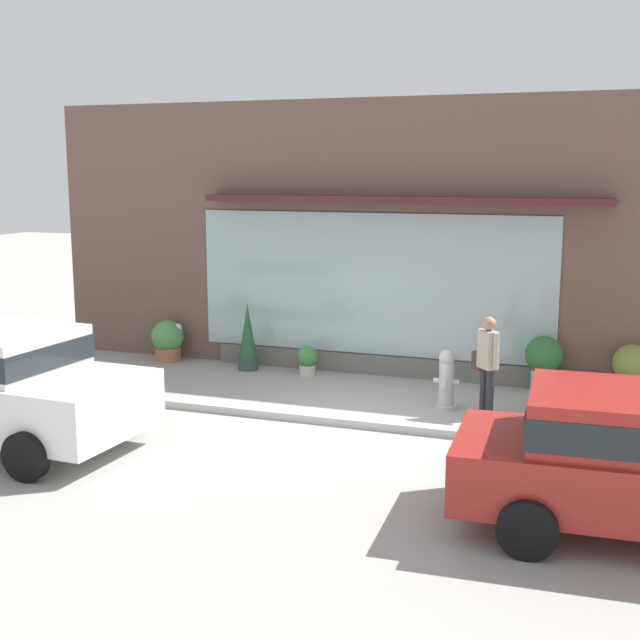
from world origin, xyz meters
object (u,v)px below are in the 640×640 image
at_px(potted_plant_window_right, 248,338).
at_px(potted_plant_trailing_edge, 544,360).
at_px(potted_plant_low_front, 168,340).
at_px(fire_hydrant, 446,380).
at_px(potted_plant_window_left, 307,359).
at_px(potted_plant_near_hydrant, 631,368).
at_px(pedestrian_with_handbag, 487,359).

xyz_separation_m(potted_plant_window_right, potted_plant_trailing_edge, (5.41, 0.15, -0.04)).
height_order(potted_plant_window_right, potted_plant_low_front, potted_plant_window_right).
distance_m(fire_hydrant, potted_plant_window_right, 4.27).
bearing_deg(potted_plant_window_left, potted_plant_window_right, 178.92).
bearing_deg(potted_plant_near_hydrant, potted_plant_trailing_edge, -177.00).
relative_size(pedestrian_with_handbag, potted_plant_window_left, 2.87).
relative_size(fire_hydrant, potted_plant_near_hydrant, 1.04).
distance_m(pedestrian_with_handbag, potted_plant_near_hydrant, 2.81).
relative_size(pedestrian_with_handbag, potted_plant_near_hydrant, 1.71).
xyz_separation_m(potted_plant_trailing_edge, potted_plant_low_front, (-7.21, -0.02, -0.15)).
bearing_deg(potted_plant_trailing_edge, fire_hydrant, -132.15).
bearing_deg(potted_plant_window_right, potted_plant_trailing_edge, 1.63).
xyz_separation_m(potted_plant_window_right, potted_plant_near_hydrant, (6.81, 0.23, -0.10)).
bearing_deg(fire_hydrant, potted_plant_low_front, 165.75).
relative_size(potted_plant_window_right, potted_plant_near_hydrant, 1.38).
distance_m(potted_plant_near_hydrant, potted_plant_window_left, 5.61).
height_order(fire_hydrant, pedestrian_with_handbag, pedestrian_with_handbag).
bearing_deg(potted_plant_near_hydrant, fire_hydrant, -150.24).
relative_size(potted_plant_low_front, potted_plant_window_left, 1.49).
xyz_separation_m(fire_hydrant, potted_plant_near_hydrant, (2.76, 1.58, 0.04)).
relative_size(fire_hydrant, potted_plant_low_front, 1.17).
relative_size(potted_plant_low_front, potted_plant_near_hydrant, 0.89).
bearing_deg(potted_plant_low_front, pedestrian_with_handbag, -14.96).
relative_size(potted_plant_window_right, potted_plant_window_left, 2.32).
height_order(pedestrian_with_handbag, potted_plant_window_left, pedestrian_with_handbag).
bearing_deg(potted_plant_low_front, potted_plant_trailing_edge, 0.15).
xyz_separation_m(pedestrian_with_handbag, potted_plant_window_right, (-4.71, 1.60, -0.29)).
distance_m(potted_plant_trailing_edge, potted_plant_low_front, 7.21).
height_order(fire_hydrant, potted_plant_window_left, fire_hydrant).
bearing_deg(potted_plant_near_hydrant, potted_plant_window_right, -178.09).
bearing_deg(potted_plant_window_left, fire_hydrant, -24.99).
bearing_deg(potted_plant_low_front, potted_plant_near_hydrant, 0.61).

